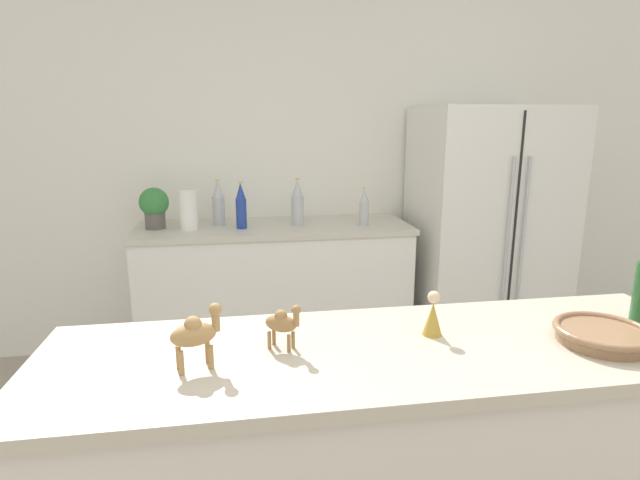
{
  "coord_description": "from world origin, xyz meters",
  "views": [
    {
      "loc": [
        -0.48,
        -0.79,
        1.58
      ],
      "look_at": [
        -0.13,
        1.39,
        1.06
      ],
      "focal_mm": 28.0,
      "sensor_mm": 36.0,
      "label": 1
    }
  ],
  "objects_px": {
    "paper_towel_roll": "(189,211)",
    "wise_man_figurine_crimson": "(433,316)",
    "refrigerator": "(485,233)",
    "back_bottle_3": "(241,206)",
    "camel_figurine": "(282,322)",
    "back_bottle_1": "(297,203)",
    "potted_plant": "(154,206)",
    "fruit_bowl": "(602,334)",
    "camel_figurine_second": "(196,333)",
    "back_bottle_0": "(219,204)",
    "back_bottle_2": "(364,207)"
  },
  "relations": [
    {
      "from": "paper_towel_roll",
      "to": "wise_man_figurine_crimson",
      "type": "distance_m",
      "value": 2.05
    },
    {
      "from": "refrigerator",
      "to": "back_bottle_3",
      "type": "distance_m",
      "value": 1.67
    },
    {
      "from": "camel_figurine",
      "to": "wise_man_figurine_crimson",
      "type": "xyz_separation_m",
      "value": [
        0.42,
        0.02,
        -0.02
      ]
    },
    {
      "from": "back_bottle_1",
      "to": "camel_figurine",
      "type": "bearing_deg",
      "value": -97.78
    },
    {
      "from": "potted_plant",
      "to": "camel_figurine",
      "type": "distance_m",
      "value": 2.08
    },
    {
      "from": "potted_plant",
      "to": "camel_figurine",
      "type": "height_order",
      "value": "potted_plant"
    },
    {
      "from": "fruit_bowl",
      "to": "camel_figurine_second",
      "type": "distance_m",
      "value": 1.07
    },
    {
      "from": "back_bottle_1",
      "to": "paper_towel_roll",
      "type": "bearing_deg",
      "value": -174.96
    },
    {
      "from": "paper_towel_roll",
      "to": "back_bottle_0",
      "type": "xyz_separation_m",
      "value": [
        0.18,
        0.14,
        0.02
      ]
    },
    {
      "from": "camel_figurine_second",
      "to": "wise_man_figurine_crimson",
      "type": "distance_m",
      "value": 0.64
    },
    {
      "from": "potted_plant",
      "to": "fruit_bowl",
      "type": "height_order",
      "value": "potted_plant"
    },
    {
      "from": "potted_plant",
      "to": "refrigerator",
      "type": "bearing_deg",
      "value": -2.12
    },
    {
      "from": "camel_figurine",
      "to": "back_bottle_1",
      "type": "bearing_deg",
      "value": 82.22
    },
    {
      "from": "camel_figurine",
      "to": "fruit_bowl",
      "type": "bearing_deg",
      "value": -6.76
    },
    {
      "from": "paper_towel_roll",
      "to": "back_bottle_1",
      "type": "xyz_separation_m",
      "value": [
        0.68,
        0.06,
        0.02
      ]
    },
    {
      "from": "back_bottle_2",
      "to": "camel_figurine",
      "type": "xyz_separation_m",
      "value": [
        -0.69,
        -1.87,
        0.02
      ]
    },
    {
      "from": "back_bottle_1",
      "to": "fruit_bowl",
      "type": "xyz_separation_m",
      "value": [
        0.59,
        -2.06,
        -0.06
      ]
    },
    {
      "from": "potted_plant",
      "to": "camel_figurine_second",
      "type": "distance_m",
      "value": 2.09
    },
    {
      "from": "back_bottle_2",
      "to": "back_bottle_3",
      "type": "bearing_deg",
      "value": 178.29
    },
    {
      "from": "refrigerator",
      "to": "back_bottle_0",
      "type": "xyz_separation_m",
      "value": [
        -1.79,
        0.14,
        0.23
      ]
    },
    {
      "from": "camel_figurine",
      "to": "camel_figurine_second",
      "type": "bearing_deg",
      "value": -160.85
    },
    {
      "from": "back_bottle_0",
      "to": "fruit_bowl",
      "type": "xyz_separation_m",
      "value": [
        1.09,
        -2.14,
        -0.05
      ]
    },
    {
      "from": "camel_figurine",
      "to": "wise_man_figurine_crimson",
      "type": "distance_m",
      "value": 0.42
    },
    {
      "from": "paper_towel_roll",
      "to": "back_bottle_3",
      "type": "distance_m",
      "value": 0.32
    },
    {
      "from": "camel_figurine_second",
      "to": "wise_man_figurine_crimson",
      "type": "relative_size",
      "value": 1.24
    },
    {
      "from": "potted_plant",
      "to": "back_bottle_2",
      "type": "xyz_separation_m",
      "value": [
        1.32,
        -0.11,
        -0.03
      ]
    },
    {
      "from": "back_bottle_3",
      "to": "refrigerator",
      "type": "bearing_deg",
      "value": 0.07
    },
    {
      "from": "fruit_bowl",
      "to": "refrigerator",
      "type": "bearing_deg",
      "value": 70.69
    },
    {
      "from": "fruit_bowl",
      "to": "camel_figurine_second",
      "type": "height_order",
      "value": "camel_figurine_second"
    },
    {
      "from": "paper_towel_roll",
      "to": "back_bottle_2",
      "type": "height_order",
      "value": "back_bottle_2"
    },
    {
      "from": "back_bottle_2",
      "to": "potted_plant",
      "type": "bearing_deg",
      "value": 175.39
    },
    {
      "from": "potted_plant",
      "to": "back_bottle_0",
      "type": "xyz_separation_m",
      "value": [
        0.39,
        0.06,
        -0.0
      ]
    },
    {
      "from": "paper_towel_roll",
      "to": "back_bottle_3",
      "type": "relative_size",
      "value": 0.82
    },
    {
      "from": "back_bottle_2",
      "to": "back_bottle_3",
      "type": "xyz_separation_m",
      "value": [
        -0.78,
        0.02,
        0.02
      ]
    },
    {
      "from": "refrigerator",
      "to": "paper_towel_roll",
      "type": "height_order",
      "value": "refrigerator"
    },
    {
      "from": "potted_plant",
      "to": "wise_man_figurine_crimson",
      "type": "bearing_deg",
      "value": -61.79
    },
    {
      "from": "back_bottle_3",
      "to": "camel_figurine",
      "type": "xyz_separation_m",
      "value": [
        0.09,
        -1.9,
        -0.0
      ]
    },
    {
      "from": "back_bottle_1",
      "to": "back_bottle_2",
      "type": "xyz_separation_m",
      "value": [
        0.42,
        -0.08,
        -0.03
      ]
    },
    {
      "from": "potted_plant",
      "to": "back_bottle_3",
      "type": "height_order",
      "value": "back_bottle_3"
    },
    {
      "from": "refrigerator",
      "to": "potted_plant",
      "type": "relative_size",
      "value": 6.55
    },
    {
      "from": "back_bottle_2",
      "to": "wise_man_figurine_crimson",
      "type": "bearing_deg",
      "value": -98.23
    },
    {
      "from": "back_bottle_0",
      "to": "back_bottle_2",
      "type": "relative_size",
      "value": 1.18
    },
    {
      "from": "back_bottle_0",
      "to": "camel_figurine",
      "type": "height_order",
      "value": "back_bottle_0"
    },
    {
      "from": "potted_plant",
      "to": "back_bottle_3",
      "type": "xyz_separation_m",
      "value": [
        0.53,
        -0.08,
        -0.0
      ]
    },
    {
      "from": "potted_plant",
      "to": "back_bottle_1",
      "type": "distance_m",
      "value": 0.9
    },
    {
      "from": "wise_man_figurine_crimson",
      "to": "back_bottle_3",
      "type": "bearing_deg",
      "value": 105.38
    },
    {
      "from": "back_bottle_2",
      "to": "camel_figurine_second",
      "type": "bearing_deg",
      "value": -114.88
    },
    {
      "from": "back_bottle_1",
      "to": "wise_man_figurine_crimson",
      "type": "bearing_deg",
      "value": -85.43
    },
    {
      "from": "back_bottle_2",
      "to": "fruit_bowl",
      "type": "height_order",
      "value": "back_bottle_2"
    },
    {
      "from": "fruit_bowl",
      "to": "wise_man_figurine_crimson",
      "type": "height_order",
      "value": "wise_man_figurine_crimson"
    }
  ]
}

